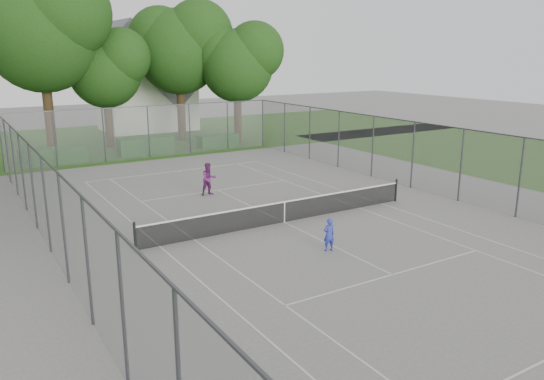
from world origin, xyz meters
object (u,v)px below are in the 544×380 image
girl_player (329,235)px  house (146,87)px  woman_player (209,179)px  tennis_net (284,211)px

girl_player → house: bearing=-90.0°
house → girl_player: (-4.90, -34.00, -3.34)m
girl_player → woman_player: 9.37m
house → woman_player: size_ratio=5.96×
house → girl_player: house is taller
tennis_net → woman_player: 5.84m
woman_player → tennis_net: bearing=-82.9°
woman_player → girl_player: bearing=-88.3°
tennis_net → house: bearing=81.6°
house → woman_player: house is taller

